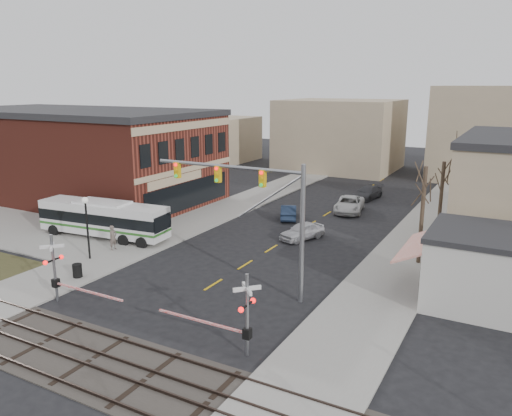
{
  "coord_description": "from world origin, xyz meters",
  "views": [
    {
      "loc": [
        16.26,
        -22.25,
        12.18
      ],
      "look_at": [
        -0.44,
        8.41,
        3.5
      ],
      "focal_mm": 35.0,
      "sensor_mm": 36.0,
      "label": 1
    }
  ],
  "objects_px": {
    "trash_bin": "(77,271)",
    "pedestrian_far": "(136,227)",
    "car_b": "(289,212)",
    "car_c": "(349,204)",
    "rr_crossing_east": "(239,314)",
    "car_d": "(367,193)",
    "pedestrian_near": "(113,238)",
    "street_lamp": "(86,215)",
    "traffic_signal_mast": "(259,200)",
    "rr_crossing_west": "(60,270)",
    "car_a": "(302,231)",
    "transit_bus": "(103,218)"
  },
  "relations": [
    {
      "from": "trash_bin",
      "to": "pedestrian_far",
      "type": "height_order",
      "value": "pedestrian_far"
    },
    {
      "from": "car_b",
      "to": "car_c",
      "type": "height_order",
      "value": "car_c"
    },
    {
      "from": "rr_crossing_east",
      "to": "pedestrian_far",
      "type": "height_order",
      "value": "rr_crossing_east"
    },
    {
      "from": "car_d",
      "to": "pedestrian_near",
      "type": "distance_m",
      "value": 28.84
    },
    {
      "from": "trash_bin",
      "to": "car_b",
      "type": "height_order",
      "value": "car_b"
    },
    {
      "from": "street_lamp",
      "to": "pedestrian_far",
      "type": "height_order",
      "value": "street_lamp"
    },
    {
      "from": "traffic_signal_mast",
      "to": "car_b",
      "type": "xyz_separation_m",
      "value": [
        -5.59,
        16.24,
        -5.07
      ]
    },
    {
      "from": "pedestrian_far",
      "to": "street_lamp",
      "type": "bearing_deg",
      "value": -129.02
    },
    {
      "from": "car_b",
      "to": "pedestrian_near",
      "type": "relative_size",
      "value": 2.16
    },
    {
      "from": "trash_bin",
      "to": "traffic_signal_mast",
      "type": "bearing_deg",
      "value": 18.01
    },
    {
      "from": "rr_crossing_east",
      "to": "street_lamp",
      "type": "distance_m",
      "value": 16.85
    },
    {
      "from": "rr_crossing_west",
      "to": "car_a",
      "type": "xyz_separation_m",
      "value": [
        7.3,
        17.67,
        -1.29
      ]
    },
    {
      "from": "trash_bin",
      "to": "car_d",
      "type": "bearing_deg",
      "value": 72.86
    },
    {
      "from": "pedestrian_near",
      "to": "pedestrian_far",
      "type": "bearing_deg",
      "value": 16.76
    },
    {
      "from": "rr_crossing_west",
      "to": "trash_bin",
      "type": "height_order",
      "value": "rr_crossing_west"
    },
    {
      "from": "rr_crossing_west",
      "to": "transit_bus",
      "type": "bearing_deg",
      "value": 124.21
    },
    {
      "from": "traffic_signal_mast",
      "to": "pedestrian_near",
      "type": "bearing_deg",
      "value": 173.44
    },
    {
      "from": "rr_crossing_west",
      "to": "pedestrian_near",
      "type": "relative_size",
      "value": 2.99
    },
    {
      "from": "transit_bus",
      "to": "pedestrian_far",
      "type": "bearing_deg",
      "value": 27.58
    },
    {
      "from": "transit_bus",
      "to": "pedestrian_far",
      "type": "distance_m",
      "value": 2.67
    },
    {
      "from": "traffic_signal_mast",
      "to": "trash_bin",
      "type": "relative_size",
      "value": 11.36
    },
    {
      "from": "street_lamp",
      "to": "car_a",
      "type": "distance_m",
      "value": 16.55
    },
    {
      "from": "rr_crossing_east",
      "to": "pedestrian_near",
      "type": "height_order",
      "value": "rr_crossing_east"
    },
    {
      "from": "car_c",
      "to": "car_d",
      "type": "relative_size",
      "value": 1.15
    },
    {
      "from": "pedestrian_far",
      "to": "rr_crossing_west",
      "type": "bearing_deg",
      "value": -113.92
    },
    {
      "from": "trash_bin",
      "to": "pedestrian_near",
      "type": "height_order",
      "value": "pedestrian_near"
    },
    {
      "from": "car_b",
      "to": "car_d",
      "type": "distance_m",
      "value": 12.34
    },
    {
      "from": "traffic_signal_mast",
      "to": "rr_crossing_east",
      "type": "height_order",
      "value": "traffic_signal_mast"
    },
    {
      "from": "trash_bin",
      "to": "pedestrian_far",
      "type": "bearing_deg",
      "value": 107.62
    },
    {
      "from": "transit_bus",
      "to": "car_d",
      "type": "distance_m",
      "value": 28.36
    },
    {
      "from": "trash_bin",
      "to": "pedestrian_near",
      "type": "distance_m",
      "value": 5.54
    },
    {
      "from": "street_lamp",
      "to": "car_c",
      "type": "distance_m",
      "value": 25.28
    },
    {
      "from": "trash_bin",
      "to": "car_d",
      "type": "height_order",
      "value": "car_d"
    },
    {
      "from": "rr_crossing_east",
      "to": "car_b",
      "type": "bearing_deg",
      "value": 109.52
    },
    {
      "from": "traffic_signal_mast",
      "to": "rr_crossing_west",
      "type": "distance_m",
      "value": 11.99
    },
    {
      "from": "rr_crossing_west",
      "to": "car_d",
      "type": "xyz_separation_m",
      "value": [
        7.72,
        34.52,
        -1.28
      ]
    },
    {
      "from": "traffic_signal_mast",
      "to": "car_b",
      "type": "relative_size",
      "value": 2.45
    },
    {
      "from": "trash_bin",
      "to": "pedestrian_near",
      "type": "relative_size",
      "value": 0.47
    },
    {
      "from": "traffic_signal_mast",
      "to": "trash_bin",
      "type": "height_order",
      "value": "traffic_signal_mast"
    },
    {
      "from": "transit_bus",
      "to": "car_b",
      "type": "relative_size",
      "value": 2.83
    },
    {
      "from": "rr_crossing_west",
      "to": "rr_crossing_east",
      "type": "xyz_separation_m",
      "value": [
        11.76,
        0.07,
        0.0
      ]
    },
    {
      "from": "transit_bus",
      "to": "street_lamp",
      "type": "height_order",
      "value": "street_lamp"
    },
    {
      "from": "pedestrian_near",
      "to": "pedestrian_far",
      "type": "distance_m",
      "value": 3.44
    },
    {
      "from": "traffic_signal_mast",
      "to": "car_a",
      "type": "bearing_deg",
      "value": 100.07
    },
    {
      "from": "street_lamp",
      "to": "car_c",
      "type": "relative_size",
      "value": 0.83
    },
    {
      "from": "trash_bin",
      "to": "pedestrian_far",
      "type": "xyz_separation_m",
      "value": [
        -2.71,
        8.52,
        0.37
      ]
    },
    {
      "from": "trash_bin",
      "to": "pedestrian_far",
      "type": "relative_size",
      "value": 0.54
    },
    {
      "from": "car_c",
      "to": "pedestrian_far",
      "type": "bearing_deg",
      "value": -137.46
    },
    {
      "from": "car_c",
      "to": "street_lamp",
      "type": "bearing_deg",
      "value": -128.42
    },
    {
      "from": "rr_crossing_west",
      "to": "pedestrian_far",
      "type": "relative_size",
      "value": 3.47
    }
  ]
}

